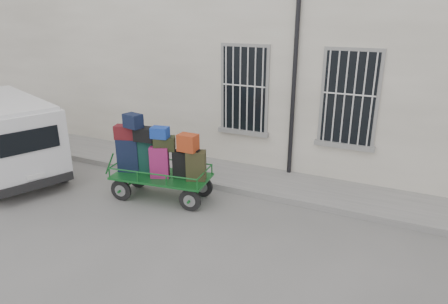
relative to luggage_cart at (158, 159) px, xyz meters
name	(u,v)px	position (x,y,z in m)	size (l,w,h in m)	color
ground	(206,217)	(1.44, -0.39, -0.99)	(80.00, 80.00, 0.00)	slate
building	(289,53)	(1.44, 5.11, 2.01)	(24.00, 5.15, 6.00)	#BEB7A2
sidewalk	(245,178)	(1.44, 1.81, -0.91)	(24.00, 1.70, 0.15)	gray
luggage_cart	(158,159)	(0.00, 0.00, 0.00)	(2.70, 1.32, 2.03)	black
van	(4,133)	(-4.42, -0.61, 0.22)	(4.50, 3.13, 2.11)	white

